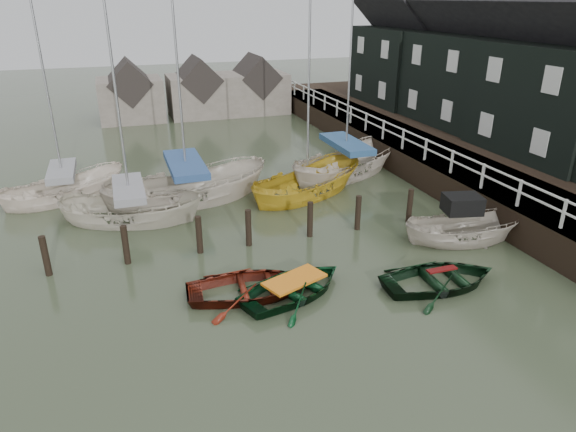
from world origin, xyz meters
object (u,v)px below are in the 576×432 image
object	(u,v)px
sailboat_a	(132,219)
sailboat_b	(188,199)
rowboat_red	(251,294)
rowboat_green	(294,294)
rowboat_dkgreen	(440,286)
sailboat_e	(66,197)
motorboat	(461,239)
sailboat_c	(307,193)
sailboat_d	(345,173)

from	to	relation	value
sailboat_a	sailboat_b	bearing A→B (deg)	-39.51
rowboat_red	rowboat_green	xyz separation A→B (m)	(1.26, -0.42, 0.00)
rowboat_dkgreen	sailboat_e	xyz separation A→B (m)	(-11.63, 12.05, 0.06)
motorboat	sailboat_c	distance (m)	7.57
sailboat_c	sailboat_d	xyz separation A→B (m)	(2.84, 1.98, 0.05)
sailboat_c	sailboat_d	bearing A→B (deg)	-79.99
sailboat_a	sailboat_b	xyz separation A→B (m)	(2.51, 1.49, -0.00)
rowboat_red	sailboat_d	bearing A→B (deg)	-32.92
motorboat	sailboat_e	size ratio (longest dim) A/B	0.48
sailboat_c	sailboat_e	xyz separation A→B (m)	(-10.59, 2.93, 0.05)
sailboat_b	sailboat_d	xyz separation A→B (m)	(8.22, 1.11, -0.00)
rowboat_green	sailboat_d	xyz separation A→B (m)	(6.34, 10.09, 0.06)
rowboat_green	sailboat_c	world-z (taller)	sailboat_c
sailboat_c	rowboat_dkgreen	bearing A→B (deg)	161.65
rowboat_dkgreen	sailboat_a	size ratio (longest dim) A/B	0.37
rowboat_dkgreen	motorboat	xyz separation A→B (m)	(2.58, 2.48, 0.09)
motorboat	sailboat_c	xyz separation A→B (m)	(-3.62, 6.64, -0.08)
rowboat_red	sailboat_d	world-z (taller)	sailboat_d
rowboat_red	sailboat_e	distance (m)	12.11
rowboat_dkgreen	motorboat	bearing A→B (deg)	-43.55
rowboat_green	sailboat_c	xyz separation A→B (m)	(3.49, 8.11, 0.01)
sailboat_a	rowboat_dkgreen	bearing A→B (deg)	-113.82
rowboat_dkgreen	sailboat_b	xyz separation A→B (m)	(-6.42, 10.00, 0.06)
sailboat_a	sailboat_b	world-z (taller)	sailboat_b
rowboat_dkgreen	sailboat_c	xyz separation A→B (m)	(-1.04, 9.12, 0.01)
sailboat_c	sailboat_e	distance (m)	10.98
sailboat_c	sailboat_b	bearing A→B (deg)	55.95
rowboat_dkgreen	sailboat_d	distance (m)	11.25
motorboat	sailboat_a	xyz separation A→B (m)	(-11.51, 6.02, -0.03)
rowboat_green	sailboat_a	distance (m)	8.68
sailboat_e	sailboat_b	bearing A→B (deg)	-133.82
rowboat_green	sailboat_c	size ratio (longest dim) A/B	0.32
motorboat	sailboat_e	world-z (taller)	sailboat_e
sailboat_a	sailboat_e	size ratio (longest dim) A/B	1.06
sailboat_c	sailboat_d	distance (m)	3.47
rowboat_red	sailboat_a	bearing A→B (deg)	29.21
motorboat	sailboat_d	xyz separation A→B (m)	(-0.77, 8.63, -0.03)
rowboat_red	sailboat_e	world-z (taller)	sailboat_e
motorboat	rowboat_dkgreen	bearing A→B (deg)	146.82
rowboat_green	sailboat_a	bearing A→B (deg)	9.26
rowboat_red	motorboat	size ratio (longest dim) A/B	0.84
rowboat_dkgreen	sailboat_e	world-z (taller)	sailboat_e
rowboat_green	sailboat_b	world-z (taller)	sailboat_b
rowboat_green	sailboat_d	size ratio (longest dim) A/B	0.32
sailboat_c	sailboat_d	world-z (taller)	sailboat_c
sailboat_a	rowboat_green	bearing A→B (deg)	-129.79
motorboat	sailboat_d	distance (m)	8.66
sailboat_b	sailboat_e	size ratio (longest dim) A/B	1.29
rowboat_dkgreen	rowboat_red	bearing A→B (deg)	78.60
motorboat	sailboat_d	size ratio (longest dim) A/B	0.41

